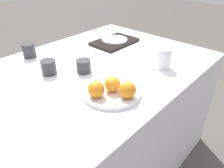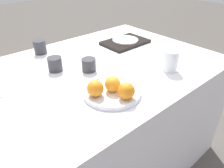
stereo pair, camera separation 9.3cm
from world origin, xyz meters
TOP-DOWN VIEW (x-y plane):
  - ground_plane at (0.00, 0.00)m, footprint 12.00×12.00m
  - table at (0.00, 0.00)m, footprint 1.33×0.95m
  - fruit_platter at (-0.13, -0.26)m, footprint 0.26×0.26m
  - orange_0 at (-0.12, -0.33)m, footprint 0.07×0.07m
  - orange_1 at (-0.13, -0.26)m, footprint 0.07×0.07m
  - orange_2 at (-0.20, -0.24)m, footprint 0.07×0.07m
  - water_glass at (0.24, -0.29)m, footprint 0.08×0.08m
  - serving_tray at (0.34, 0.15)m, footprint 0.30×0.20m
  - side_plate at (0.34, 0.15)m, footprint 0.17×0.17m
  - cup_0 at (-0.16, 0.37)m, footprint 0.07×0.07m
  - cup_1 at (-0.07, -0.01)m, footprint 0.07×0.07m
  - cup_2 at (-0.20, 0.11)m, footprint 0.07×0.07m

SIDE VIEW (x-z plane):
  - ground_plane at x=0.00m, z-range 0.00..0.00m
  - table at x=0.00m, z-range 0.00..0.72m
  - serving_tray at x=0.34m, z-range 0.72..0.74m
  - fruit_platter at x=-0.13m, z-range 0.72..0.74m
  - side_plate at x=0.34m, z-range 0.74..0.75m
  - cup_1 at x=-0.07m, z-range 0.72..0.78m
  - cup_2 at x=-0.20m, z-range 0.72..0.79m
  - cup_0 at x=-0.16m, z-range 0.72..0.80m
  - orange_1 at x=-0.13m, z-range 0.73..0.80m
  - orange_2 at x=-0.20m, z-range 0.73..0.80m
  - orange_0 at x=-0.12m, z-range 0.73..0.80m
  - water_glass at x=0.24m, z-range 0.72..0.83m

